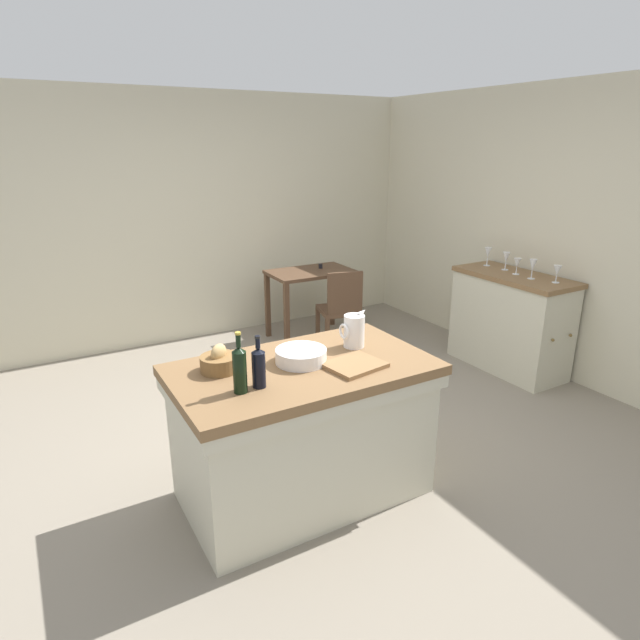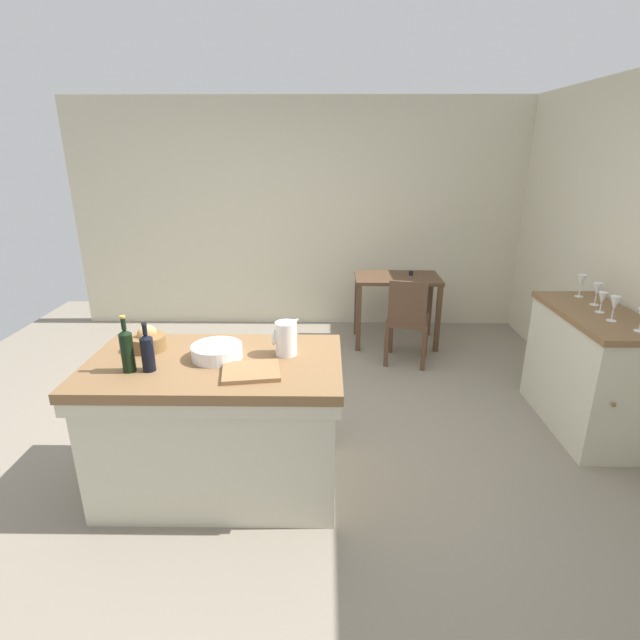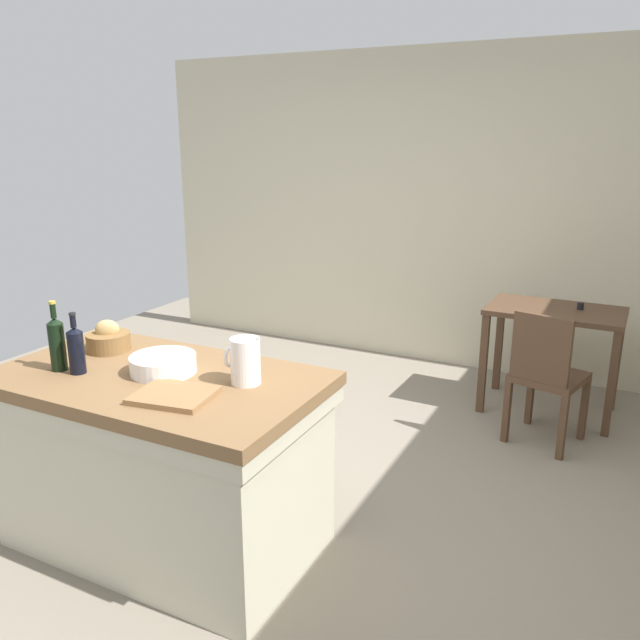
% 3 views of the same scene
% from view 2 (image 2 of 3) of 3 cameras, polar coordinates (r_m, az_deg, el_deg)
% --- Properties ---
extents(ground_plane, '(6.76, 6.76, 0.00)m').
position_cam_2_polar(ground_plane, '(3.78, -3.77, -13.34)').
color(ground_plane, gray).
extents(wall_back, '(5.32, 0.12, 2.60)m').
position_cam_2_polar(wall_back, '(5.82, -2.10, 12.08)').
color(wall_back, beige).
rests_on(wall_back, ground).
extents(island_table, '(1.50, 0.86, 0.87)m').
position_cam_2_polar(island_table, '(3.11, -11.79, -11.40)').
color(island_table, brown).
rests_on(island_table, ground).
extents(side_cabinet, '(0.52, 1.14, 0.93)m').
position_cam_2_polar(side_cabinet, '(4.20, 28.89, -5.20)').
color(side_cabinet, brown).
rests_on(side_cabinet, ground).
extents(writing_desk, '(0.91, 0.58, 0.81)m').
position_cam_2_polar(writing_desk, '(5.31, 9.00, 3.78)').
color(writing_desk, '#513826').
rests_on(writing_desk, ground).
extents(wooden_chair, '(0.49, 0.49, 0.88)m').
position_cam_2_polar(wooden_chair, '(4.83, 10.25, 0.14)').
color(wooden_chair, '#513826').
rests_on(wooden_chair, ground).
extents(pitcher, '(0.17, 0.13, 0.25)m').
position_cam_2_polar(pitcher, '(2.92, -4.03, -2.11)').
color(pitcher, white).
rests_on(pitcher, island_table).
extents(wash_bowl, '(0.30, 0.30, 0.08)m').
position_cam_2_polar(wash_bowl, '(2.95, -12.01, -3.64)').
color(wash_bowl, white).
rests_on(wash_bowl, island_table).
extents(bread_basket, '(0.21, 0.21, 0.16)m').
position_cam_2_polar(bread_basket, '(3.18, -19.55, -2.37)').
color(bread_basket, brown).
rests_on(bread_basket, island_table).
extents(cutting_board, '(0.35, 0.31, 0.02)m').
position_cam_2_polar(cutting_board, '(2.73, -8.10, -6.01)').
color(cutting_board, olive).
rests_on(cutting_board, island_table).
extents(wine_bottle_dark, '(0.07, 0.07, 0.28)m').
position_cam_2_polar(wine_bottle_dark, '(2.86, -19.60, -3.50)').
color(wine_bottle_dark, black).
rests_on(wine_bottle_dark, island_table).
extents(wine_bottle_amber, '(0.07, 0.07, 0.33)m').
position_cam_2_polar(wine_bottle_amber, '(2.88, -21.72, -3.21)').
color(wine_bottle_amber, black).
rests_on(wine_bottle_amber, island_table).
extents(wine_glass_left, '(0.07, 0.07, 0.18)m').
position_cam_2_polar(wine_glass_left, '(3.86, 31.29, 1.61)').
color(wine_glass_left, white).
rests_on(wine_glass_left, side_cabinet).
extents(wine_glass_middle, '(0.07, 0.07, 0.15)m').
position_cam_2_polar(wine_glass_middle, '(4.02, 30.22, 2.18)').
color(wine_glass_middle, white).
rests_on(wine_glass_middle, side_cabinet).
extents(wine_glass_right, '(0.07, 0.07, 0.17)m').
position_cam_2_polar(wine_glass_right, '(4.19, 29.77, 3.07)').
color(wine_glass_right, white).
rests_on(wine_glass_right, side_cabinet).
extents(wine_glass_far_right, '(0.07, 0.07, 0.18)m').
position_cam_2_polar(wine_glass_far_right, '(4.38, 28.35, 3.98)').
color(wine_glass_far_right, white).
rests_on(wine_glass_far_right, side_cabinet).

